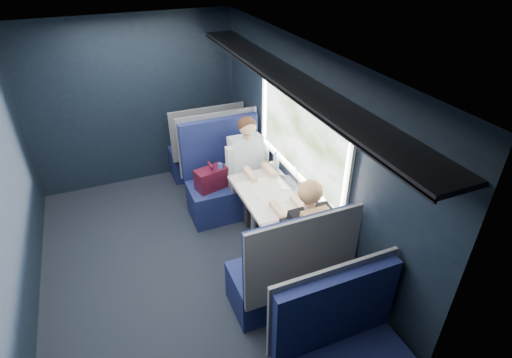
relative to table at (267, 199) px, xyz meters
name	(u,v)px	position (x,y,z in m)	size (l,w,h in m)	color
ground	(180,270)	(-1.03, 0.00, -0.67)	(2.80, 4.20, 0.01)	black
room_shell	(166,149)	(-1.01, 0.00, 0.81)	(3.00, 4.40, 2.40)	black
table	(267,199)	(0.00, 0.00, 0.00)	(0.62, 1.00, 0.74)	#54565E
seat_bay_near	(225,182)	(-0.20, 0.87, -0.24)	(1.04, 0.62, 1.26)	#0D123A
seat_bay_far	(287,275)	(-0.18, -0.87, -0.25)	(1.04, 0.62, 1.26)	#0D123A
seat_row_front	(206,151)	(-0.18, 1.80, -0.25)	(1.04, 0.51, 1.16)	#0D123A
seat_row_back	(341,358)	(-0.18, -1.80, -0.25)	(1.04, 0.51, 1.16)	#0D123A
man	(249,164)	(0.07, 0.70, 0.06)	(0.53, 0.56, 1.32)	black
woman	(304,231)	(0.07, -0.71, 0.06)	(0.53, 0.56, 1.32)	black
papers	(270,197)	(-0.01, -0.09, 0.08)	(0.54, 0.78, 0.01)	white
laptop	(291,178)	(0.33, 0.10, 0.14)	(0.32, 0.36, 0.22)	silver
bottle_small	(276,162)	(0.30, 0.42, 0.18)	(0.07, 0.07, 0.24)	silver
cup	(272,166)	(0.26, 0.44, 0.12)	(0.07, 0.07, 0.09)	white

